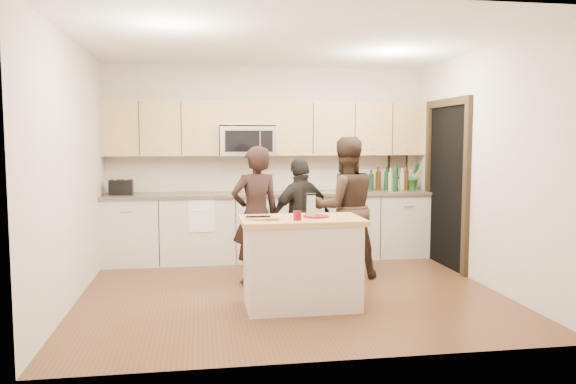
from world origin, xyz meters
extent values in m
plane|color=#52351C|center=(0.00, 0.00, 0.00)|extent=(4.50, 4.50, 0.00)
cube|color=beige|center=(0.00, 2.00, 1.35)|extent=(4.50, 0.02, 2.70)
cube|color=beige|center=(0.00, -2.00, 1.35)|extent=(4.50, 0.02, 2.70)
cube|color=beige|center=(-2.25, 0.00, 1.35)|extent=(0.02, 4.00, 2.70)
cube|color=beige|center=(2.25, 0.00, 1.35)|extent=(0.02, 4.00, 2.70)
cube|color=white|center=(0.00, 0.00, 2.70)|extent=(4.50, 4.00, 0.02)
cube|color=beige|center=(0.00, 1.69, 0.45)|extent=(4.50, 0.62, 0.90)
cube|color=brown|center=(0.00, 1.68, 0.92)|extent=(4.50, 0.66, 0.04)
cube|color=tan|center=(-1.48, 1.83, 1.83)|extent=(1.55, 0.33, 0.75)
cube|color=tan|center=(1.17, 1.83, 1.83)|extent=(2.17, 0.33, 0.75)
cube|color=tan|center=(-0.31, 1.83, 2.04)|extent=(0.78, 0.33, 0.33)
cube|color=silver|center=(-0.31, 1.80, 1.65)|extent=(0.76, 0.40, 0.40)
cube|color=black|center=(-0.39, 1.60, 1.65)|extent=(0.47, 0.01, 0.29)
cube|color=black|center=(-0.06, 1.60, 1.65)|extent=(0.17, 0.01, 0.29)
cube|color=black|center=(2.24, 0.90, 1.05)|extent=(0.02, 1.05, 2.10)
cube|color=black|center=(2.22, 0.33, 1.05)|extent=(0.06, 0.10, 2.10)
cube|color=black|center=(2.22, 1.48, 1.05)|extent=(0.06, 0.10, 2.10)
cube|color=black|center=(2.22, 0.90, 2.15)|extent=(0.06, 1.25, 0.10)
cube|color=black|center=(1.95, 1.99, 1.28)|extent=(0.30, 0.03, 0.38)
cube|color=tan|center=(1.95, 1.97, 1.28)|extent=(0.24, 0.00, 0.32)
cube|color=white|center=(-0.95, 1.38, 0.70)|extent=(0.34, 0.01, 0.48)
cube|color=white|center=(-0.95, 1.67, 0.94)|extent=(0.34, 0.60, 0.01)
cube|color=beige|center=(0.02, -0.60, 0.42)|extent=(1.11, 0.65, 0.85)
cube|color=#B38D4A|center=(0.02, -0.60, 0.88)|extent=(1.20, 0.71, 0.05)
cylinder|color=maroon|center=(0.18, -0.56, 0.91)|extent=(0.26, 0.26, 0.02)
cube|color=silver|center=(0.11, -0.60, 1.02)|extent=(0.08, 0.06, 0.21)
cube|color=black|center=(0.11, -0.60, 1.13)|extent=(0.10, 0.06, 0.02)
cylinder|color=maroon|center=(-0.05, -0.76, 0.95)|extent=(0.08, 0.08, 0.09)
cube|color=#B38D4A|center=(-0.35, -0.67, 0.91)|extent=(0.25, 0.17, 0.02)
cube|color=black|center=(-0.42, -0.64, 0.93)|extent=(0.24, 0.03, 0.02)
cube|color=silver|center=(-0.28, -0.75, 0.92)|extent=(0.17, 0.02, 0.01)
cube|color=black|center=(-2.00, 1.67, 1.04)|extent=(0.30, 0.20, 0.20)
cube|color=silver|center=(-2.07, 1.67, 1.14)|extent=(0.03, 0.14, 0.00)
cube|color=silver|center=(-1.93, 1.67, 1.14)|extent=(0.03, 0.14, 0.00)
cylinder|color=black|center=(1.46, 1.74, 1.09)|extent=(0.08, 0.08, 0.30)
cylinder|color=#352009|center=(1.59, 1.80, 1.11)|extent=(0.08, 0.08, 0.33)
cylinder|color=#A4A281|center=(1.73, 1.65, 1.10)|extent=(0.06, 0.06, 0.33)
cylinder|color=black|center=(1.71, 1.76, 1.11)|extent=(0.07, 0.07, 0.34)
cylinder|color=#352009|center=(1.98, 1.70, 1.11)|extent=(0.07, 0.07, 0.35)
cylinder|color=#A4A281|center=(1.94, 1.75, 1.10)|extent=(0.09, 0.09, 0.32)
cylinder|color=black|center=(1.76, 1.54, 1.14)|extent=(0.07, 0.07, 0.41)
imported|color=#28652A|center=(2.10, 1.72, 1.14)|extent=(0.26, 0.23, 0.41)
imported|color=black|center=(-0.33, 0.41, 0.80)|extent=(0.66, 0.51, 1.60)
imported|color=#2F2017|center=(0.76, 0.51, 0.85)|extent=(0.87, 0.70, 1.70)
imported|color=black|center=(0.24, 0.60, 0.73)|extent=(0.92, 0.67, 1.45)
camera|label=1|loc=(-0.97, -6.00, 1.67)|focal=35.00mm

